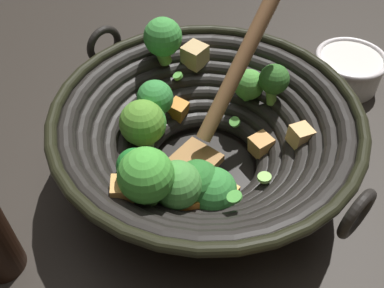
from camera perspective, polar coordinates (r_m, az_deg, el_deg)
ground_plane at (r=0.56m, az=1.67°, el=-3.64°), size 4.00×4.00×0.00m
wok at (r=0.51m, az=1.47°, el=1.36°), size 0.36×0.36×0.25m
prep_bowl at (r=0.71m, az=19.85°, el=9.25°), size 0.11×0.11×0.05m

